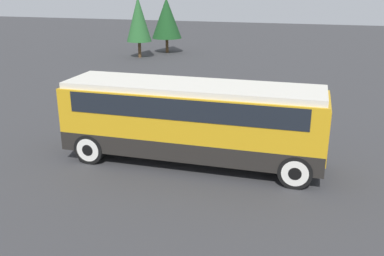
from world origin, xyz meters
The scene contains 6 objects.
ground_plane centered at (0.00, 0.00, 0.00)m, with size 120.00×120.00×0.00m, color #38383A.
tour_bus centered at (0.10, 0.00, 1.89)m, with size 9.79×2.65×3.12m.
parked_car_near centered at (-0.97, 5.07, 0.68)m, with size 4.19×1.86×1.37m.
parked_car_mid centered at (-3.58, 7.85, 0.70)m, with size 4.64×1.80×1.38m.
tree_left centered at (-9.74, 25.37, 3.32)m, with size 2.88×2.88×5.25m.
tree_center centered at (-11.23, 21.95, 3.45)m, with size 2.25×2.25×5.45m.
Camera 1 is at (4.17, -14.75, 6.67)m, focal length 40.00 mm.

